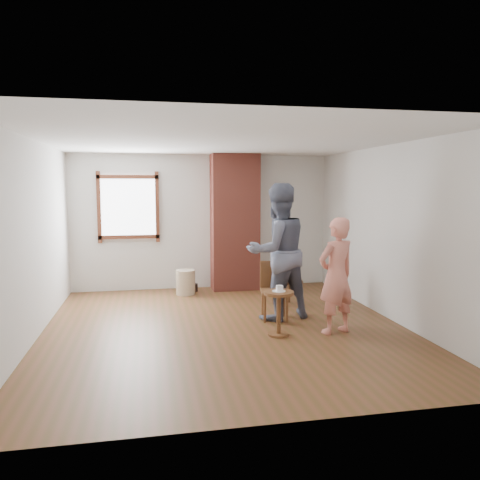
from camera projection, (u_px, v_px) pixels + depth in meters
name	position (u px, v px, depth m)	size (l,w,h in m)	color
ground	(225.00, 328.00, 6.60)	(5.50, 5.50, 0.00)	brown
room_shell	(215.00, 198.00, 6.97)	(5.04, 5.52, 2.62)	silver
brick_chimney	(235.00, 222.00, 9.00)	(0.90, 0.50, 2.60)	#AB4C3C
stoneware_crock	(186.00, 282.00, 8.63)	(0.35, 0.35, 0.46)	#C5AB8E
dark_pot	(194.00, 287.00, 8.89)	(0.15, 0.15, 0.15)	black
dining_chair_left	(274.00, 287.00, 7.03)	(0.45, 0.45, 0.86)	brown
dining_chair_right	(284.00, 277.00, 7.85)	(0.48, 0.48, 0.83)	brown
side_table	(279.00, 306.00, 6.21)	(0.40, 0.40, 0.60)	brown
cake_plate	(279.00, 291.00, 6.19)	(0.18, 0.18, 0.01)	white
cake_slice	(280.00, 289.00, 6.19)	(0.08, 0.07, 0.06)	white
man	(278.00, 252.00, 6.97)	(0.99, 0.77, 2.03)	#131B35
person_pink	(336.00, 276.00, 6.29)	(0.57, 0.38, 1.58)	#F9907C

